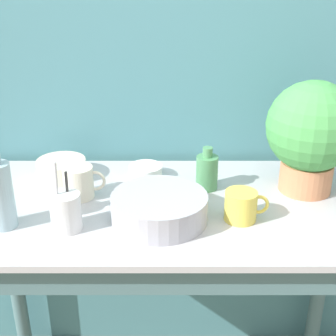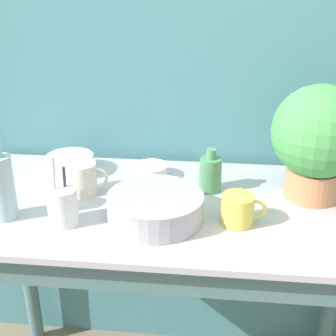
{
  "view_description": "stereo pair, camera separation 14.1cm",
  "coord_description": "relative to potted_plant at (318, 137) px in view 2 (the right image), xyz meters",
  "views": [
    {
      "loc": [
        -0.0,
        -0.96,
        1.6
      ],
      "look_at": [
        0.0,
        0.33,
        1.02
      ],
      "focal_mm": 50.0,
      "sensor_mm": 36.0,
      "label": 1
    },
    {
      "loc": [
        0.14,
        -0.95,
        1.6
      ],
      "look_at": [
        0.0,
        0.33,
        1.02
      ],
      "focal_mm": 50.0,
      "sensor_mm": 36.0,
      "label": 2
    }
  ],
  "objects": [
    {
      "name": "bottle_short",
      "position": [
        -0.32,
        0.01,
        -0.14
      ],
      "size": [
        0.07,
        0.07,
        0.15
      ],
      "color": "#4C8C59",
      "rests_on": "counter_table"
    },
    {
      "name": "counter_table",
      "position": [
        -0.45,
        -0.12,
        -0.39
      ],
      "size": [
        1.37,
        0.66,
        0.9
      ],
      "color": "slate",
      "rests_on": "ground_plane"
    },
    {
      "name": "bowl_wash_large",
      "position": [
        -0.48,
        -0.2,
        -0.16
      ],
      "size": [
        0.28,
        0.28,
        0.08
      ],
      "color": "#A8A8B2",
      "rests_on": "counter_table"
    },
    {
      "name": "wall_back",
      "position": [
        -0.45,
        0.3,
        0.1
      ],
      "size": [
        6.0,
        0.05,
        2.4
      ],
      "color": "teal",
      "rests_on": "ground_plane"
    },
    {
      "name": "bowl_small_enamel_white",
      "position": [
        -0.53,
        0.09,
        -0.18
      ],
      "size": [
        0.12,
        0.12,
        0.05
      ],
      "color": "silver",
      "rests_on": "counter_table"
    },
    {
      "name": "utensil_cup",
      "position": [
        -0.74,
        -0.24,
        -0.15
      ],
      "size": [
        0.09,
        0.09,
        0.2
      ],
      "color": "silver",
      "rests_on": "counter_table"
    },
    {
      "name": "mug_cream",
      "position": [
        -0.73,
        -0.05,
        -0.15
      ],
      "size": [
        0.14,
        0.1,
        0.1
      ],
      "color": "beige",
      "rests_on": "counter_table"
    },
    {
      "name": "potted_plant",
      "position": [
        0.0,
        0.0,
        0.0
      ],
      "size": [
        0.29,
        0.29,
        0.37
      ],
      "color": "tan",
      "rests_on": "counter_table"
    },
    {
      "name": "bottle_tall",
      "position": [
        -0.92,
        -0.23,
        -0.1
      ],
      "size": [
        0.07,
        0.07,
        0.25
      ],
      "color": "#93B2BC",
      "rests_on": "counter_table"
    },
    {
      "name": "bowl_small_cream",
      "position": [
        -0.82,
        0.1,
        -0.17
      ],
      "size": [
        0.17,
        0.17,
        0.06
      ],
      "color": "beige",
      "rests_on": "counter_table"
    },
    {
      "name": "mug_yellow",
      "position": [
        -0.24,
        -0.19,
        -0.16
      ],
      "size": [
        0.13,
        0.09,
        0.09
      ],
      "color": "#E5CC4C",
      "rests_on": "counter_table"
    }
  ]
}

